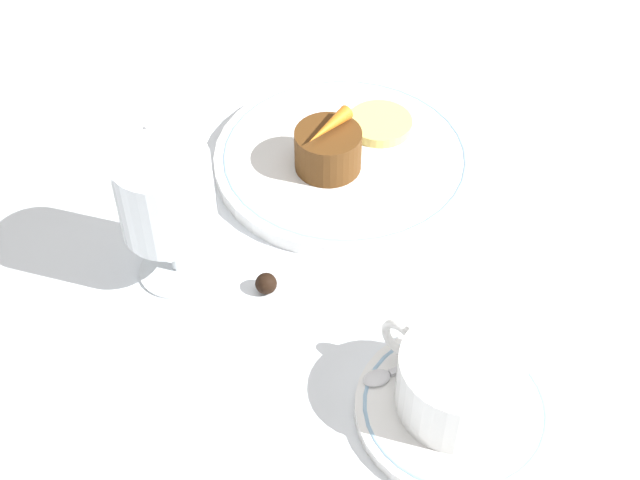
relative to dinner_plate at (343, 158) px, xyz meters
The scene contains 11 objects.
ground_plane 0.05m from the dinner_plate, 91.87° to the left, with size 3.00×3.00×0.00m, color white.
dinner_plate is the anchor object (origin of this frame).
saucer 0.29m from the dinner_plate, 147.37° to the left, with size 0.15×0.15×0.01m.
coffee_cup 0.29m from the dinner_plate, 147.67° to the left, with size 0.12×0.09×0.05m.
spoon 0.25m from the dinner_plate, 142.66° to the left, with size 0.05×0.10×0.00m.
wine_glass 0.21m from the dinner_plate, 85.59° to the left, with size 0.08×0.08×0.13m.
fork 0.18m from the dinner_plate, ahead, with size 0.02×0.20×0.01m.
dessert_cake 0.04m from the dinner_plate, 92.53° to the left, with size 0.06×0.06×0.04m.
carrot_garnish 0.06m from the dinner_plate, 92.53° to the left, with size 0.02×0.06×0.01m.
pineapple_slice 0.05m from the dinner_plate, 88.37° to the right, with size 0.06×0.06×0.01m.
chocolate_truffle 0.18m from the dinner_plate, 109.23° to the left, with size 0.02×0.02×0.02m.
Camera 1 is at (-0.42, 0.45, 0.57)m, focal length 50.00 mm.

